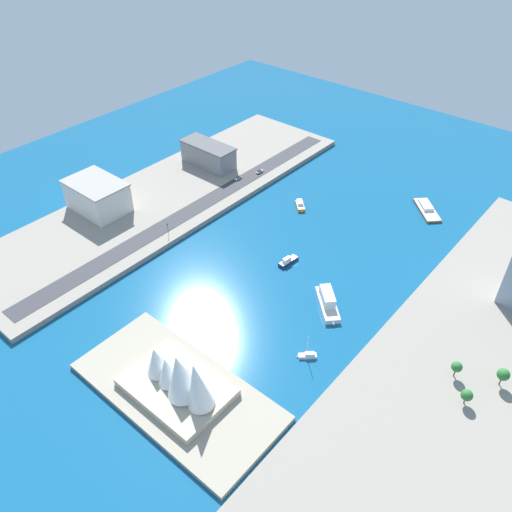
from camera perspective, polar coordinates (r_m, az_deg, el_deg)
The scene contains 17 objects.
ground_plane at distance 256.69m, azimuth 4.44°, elevation -0.53°, with size 440.00×440.00×0.00m, color #145684.
quay_west at distance 230.37m, azimuth 23.21°, elevation -9.51°, with size 70.00×240.00×2.69m, color gray.
quay_east at distance 307.47m, azimuth -9.38°, elevation 6.61°, with size 70.00×240.00×2.69m, color gray.
peninsula_point at distance 202.05m, azimuth -8.69°, elevation -14.57°, with size 81.69×38.50×2.00m, color #A89E89.
road_strip at distance 292.42m, azimuth -6.49°, elevation 5.42°, with size 10.71×228.00×0.15m, color #38383D.
water_taxi_orange at distance 295.60m, azimuth 4.91°, elevation 5.61°, with size 10.34×10.13×3.45m.
ferry_white_commuter at distance 232.08m, azimuth 7.92°, elevation -5.01°, with size 20.82×20.17×7.17m.
patrol_launch_navy at distance 254.35m, azimuth 3.61°, elevation -0.54°, with size 4.57×12.58×3.78m.
barge_flat_brown at distance 307.56m, azimuth 18.35°, elevation 5.01°, with size 23.05×22.88×3.26m.
sailboat_small_white at distance 211.82m, azimuth 5.74°, elevation -10.86°, with size 7.24×6.86×12.11m.
hotel_broad_white at distance 297.84m, azimuth -17.13°, elevation 6.41°, with size 33.06×23.19×16.83m.
warehouse_low_gray at distance 331.32m, azimuth -5.29°, elevation 11.13°, with size 36.22×15.13×14.13m.
van_white at distance 323.36m, azimuth 0.39°, elevation 9.34°, with size 2.12×4.99×1.67m.
sedan_silver at distance 316.61m, azimuth -1.98°, elevation 8.62°, with size 1.98×4.75×1.61m.
traffic_light_waterfront at distance 270.84m, azimuth -9.76°, elevation 3.18°, with size 0.36×0.36×6.50m.
opera_landmark at distance 194.02m, azimuth -8.55°, elevation -13.27°, with size 39.50×27.50×23.10m.
park_tree_cluster at distance 211.18m, azimuth 23.42°, elevation -12.35°, with size 19.13×21.11×8.10m.
Camera 1 is at (-113.49, 164.57, 161.02)m, focal length 36.16 mm.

